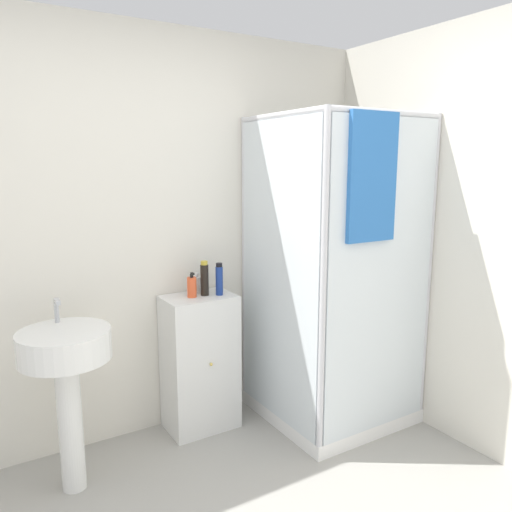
{
  "coord_description": "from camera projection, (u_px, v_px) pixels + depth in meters",
  "views": [
    {
      "loc": [
        -0.87,
        -1.24,
        1.69
      ],
      "look_at": [
        0.59,
        1.15,
        1.17
      ],
      "focal_mm": 35.0,
      "sensor_mm": 36.0,
      "label": 1
    }
  ],
  "objects": [
    {
      "name": "vanity_cabinet",
      "position": [
        200.0,
        362.0,
        3.19
      ],
      "size": [
        0.44,
        0.32,
        0.88
      ],
      "color": "silver",
      "rests_on": "ground_plane"
    },
    {
      "name": "shower_enclosure",
      "position": [
        331.0,
        340.0,
        3.26
      ],
      "size": [
        0.88,
        0.91,
        1.99
      ],
      "color": "white",
      "rests_on": "ground_plane"
    },
    {
      "name": "lotion_bottle_white",
      "position": [
        197.0,
        285.0,
        3.18
      ],
      "size": [
        0.06,
        0.06,
        0.13
      ],
      "color": "white",
      "rests_on": "vanity_cabinet"
    },
    {
      "name": "sink",
      "position": [
        66.0,
        366.0,
        2.52
      ],
      "size": [
        0.46,
        0.46,
        1.0
      ],
      "color": "white",
      "rests_on": "ground_plane"
    },
    {
      "name": "shampoo_bottle_blue",
      "position": [
        219.0,
        280.0,
        3.12
      ],
      "size": [
        0.05,
        0.05,
        0.2
      ],
      "color": "navy",
      "rests_on": "vanity_cabinet"
    },
    {
      "name": "soap_dispenser",
      "position": [
        192.0,
        287.0,
        3.07
      ],
      "size": [
        0.06,
        0.06,
        0.16
      ],
      "color": "#E5562D",
      "rests_on": "vanity_cabinet"
    },
    {
      "name": "shampoo_bottle_tall_black",
      "position": [
        204.0,
        279.0,
        3.11
      ],
      "size": [
        0.05,
        0.05,
        0.22
      ],
      "color": "black",
      "rests_on": "vanity_cabinet"
    },
    {
      "name": "wall_back",
      "position": [
        125.0,
        238.0,
        3.0
      ],
      "size": [
        6.4,
        0.06,
        2.5
      ],
      "primitive_type": "cube",
      "color": "silver",
      "rests_on": "ground_plane"
    }
  ]
}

